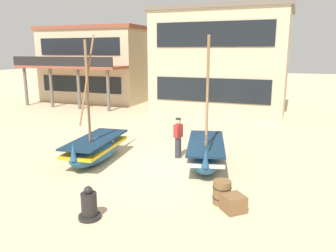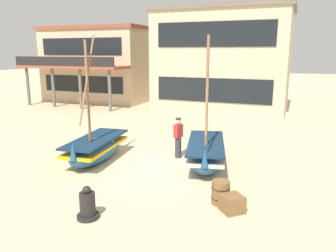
{
  "view_description": "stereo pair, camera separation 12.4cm",
  "coord_description": "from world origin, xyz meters",
  "px_view_note": "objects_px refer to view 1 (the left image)",
  "views": [
    {
      "loc": [
        4.61,
        -11.07,
        4.34
      ],
      "look_at": [
        0.0,
        1.0,
        1.4
      ],
      "focal_mm": 35.25,
      "sensor_mm": 36.0,
      "label": 1
    },
    {
      "loc": [
        4.73,
        -11.03,
        4.34
      ],
      "look_at": [
        0.0,
        1.0,
        1.4
      ],
      "focal_mm": 35.25,
      "sensor_mm": 36.0,
      "label": 2
    }
  ],
  "objects_px": {
    "fishing_boat_centre_large": "(206,152)",
    "harbor_building_annex": "(100,64)",
    "cargo_crate": "(233,203)",
    "fisherman_by_hull": "(178,138)",
    "capstan_winch": "(89,206)",
    "wooden_barrel": "(222,192)",
    "harbor_building_main": "(222,61)",
    "fishing_boat_near_left": "(96,148)"
  },
  "relations": [
    {
      "from": "fishing_boat_centre_large",
      "to": "harbor_building_annex",
      "type": "distance_m",
      "value": 19.79
    },
    {
      "from": "cargo_crate",
      "to": "fishing_boat_centre_large",
      "type": "bearing_deg",
      "value": 116.33
    },
    {
      "from": "fisherman_by_hull",
      "to": "capstan_winch",
      "type": "xyz_separation_m",
      "value": [
        -0.5,
        -5.69,
        -0.47
      ]
    },
    {
      "from": "fisherman_by_hull",
      "to": "cargo_crate",
      "type": "distance_m",
      "value": 4.97
    },
    {
      "from": "wooden_barrel",
      "to": "harbor_building_main",
      "type": "bearing_deg",
      "value": 102.26
    },
    {
      "from": "fishing_boat_near_left",
      "to": "fisherman_by_hull",
      "type": "distance_m",
      "value": 3.36
    },
    {
      "from": "fishing_boat_near_left",
      "to": "wooden_barrel",
      "type": "xyz_separation_m",
      "value": [
        5.52,
        -1.95,
        -0.19
      ]
    },
    {
      "from": "fisherman_by_hull",
      "to": "wooden_barrel",
      "type": "xyz_separation_m",
      "value": [
        2.59,
        -3.57,
        -0.48
      ]
    },
    {
      "from": "cargo_crate",
      "to": "harbor_building_main",
      "type": "distance_m",
      "value": 16.05
    },
    {
      "from": "wooden_barrel",
      "to": "harbor_building_main",
      "type": "distance_m",
      "value": 15.59
    },
    {
      "from": "fisherman_by_hull",
      "to": "capstan_winch",
      "type": "relative_size",
      "value": 1.85
    },
    {
      "from": "wooden_barrel",
      "to": "fisherman_by_hull",
      "type": "bearing_deg",
      "value": 125.95
    },
    {
      "from": "cargo_crate",
      "to": "harbor_building_main",
      "type": "relative_size",
      "value": 0.06
    },
    {
      "from": "wooden_barrel",
      "to": "fishing_boat_centre_large",
      "type": "bearing_deg",
      "value": 112.8
    },
    {
      "from": "capstan_winch",
      "to": "cargo_crate",
      "type": "distance_m",
      "value": 3.92
    },
    {
      "from": "capstan_winch",
      "to": "cargo_crate",
      "type": "relative_size",
      "value": 1.61
    },
    {
      "from": "capstan_winch",
      "to": "wooden_barrel",
      "type": "height_order",
      "value": "capstan_winch"
    },
    {
      "from": "fishing_boat_centre_large",
      "to": "harbor_building_main",
      "type": "bearing_deg",
      "value": 99.44
    },
    {
      "from": "harbor_building_annex",
      "to": "fishing_boat_near_left",
      "type": "bearing_deg",
      "value": -58.66
    },
    {
      "from": "wooden_barrel",
      "to": "cargo_crate",
      "type": "relative_size",
      "value": 1.24
    },
    {
      "from": "cargo_crate",
      "to": "harbor_building_annex",
      "type": "bearing_deg",
      "value": 130.9
    },
    {
      "from": "fishing_boat_near_left",
      "to": "harbor_building_main",
      "type": "height_order",
      "value": "harbor_building_main"
    },
    {
      "from": "cargo_crate",
      "to": "harbor_building_annex",
      "type": "relative_size",
      "value": 0.06
    },
    {
      "from": "fishing_boat_centre_large",
      "to": "fishing_boat_near_left",
      "type": "bearing_deg",
      "value": -166.27
    },
    {
      "from": "fisherman_by_hull",
      "to": "harbor_building_annex",
      "type": "bearing_deg",
      "value": 131.88
    },
    {
      "from": "fishing_boat_near_left",
      "to": "harbor_building_main",
      "type": "relative_size",
      "value": 0.54
    },
    {
      "from": "wooden_barrel",
      "to": "capstan_winch",
      "type": "bearing_deg",
      "value": -145.51
    },
    {
      "from": "fishing_boat_centre_large",
      "to": "cargo_crate",
      "type": "distance_m",
      "value": 3.75
    },
    {
      "from": "wooden_barrel",
      "to": "harbor_building_annex",
      "type": "relative_size",
      "value": 0.08
    },
    {
      "from": "fishing_boat_near_left",
      "to": "fishing_boat_centre_large",
      "type": "xyz_separation_m",
      "value": [
        4.26,
        1.04,
        0.0
      ]
    },
    {
      "from": "fishing_boat_near_left",
      "to": "harbor_building_main",
      "type": "bearing_deg",
      "value": 80.01
    },
    {
      "from": "harbor_building_main",
      "to": "fishing_boat_centre_large",
      "type": "bearing_deg",
      "value": -80.56
    },
    {
      "from": "fishing_boat_near_left",
      "to": "fisherman_by_hull",
      "type": "height_order",
      "value": "fishing_boat_near_left"
    },
    {
      "from": "fisherman_by_hull",
      "to": "wooden_barrel",
      "type": "distance_m",
      "value": 4.44
    },
    {
      "from": "fishing_boat_near_left",
      "to": "harbor_building_annex",
      "type": "xyz_separation_m",
      "value": [
        -9.28,
        15.23,
        2.65
      ]
    },
    {
      "from": "fisherman_by_hull",
      "to": "harbor_building_annex",
      "type": "height_order",
      "value": "harbor_building_annex"
    },
    {
      "from": "fisherman_by_hull",
      "to": "harbor_building_main",
      "type": "distance_m",
      "value": 11.68
    },
    {
      "from": "fishing_boat_centre_large",
      "to": "wooden_barrel",
      "type": "bearing_deg",
      "value": -67.2
    },
    {
      "from": "fishing_boat_centre_large",
      "to": "cargo_crate",
      "type": "bearing_deg",
      "value": -63.67
    },
    {
      "from": "fishing_boat_centre_large",
      "to": "fisherman_by_hull",
      "type": "xyz_separation_m",
      "value": [
        -1.33,
        0.58,
        0.29
      ]
    },
    {
      "from": "capstan_winch",
      "to": "harbor_building_main",
      "type": "height_order",
      "value": "harbor_building_main"
    },
    {
      "from": "cargo_crate",
      "to": "harbor_building_annex",
      "type": "xyz_separation_m",
      "value": [
        -15.2,
        17.54,
        2.96
      ]
    }
  ]
}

